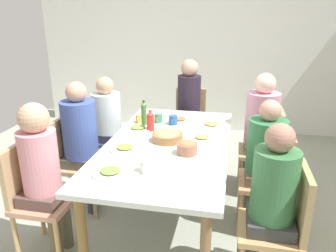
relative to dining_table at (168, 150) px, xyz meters
name	(u,v)px	position (x,y,z in m)	size (l,w,h in m)	color
ground_plane	(168,216)	(0.00, 0.00, -0.67)	(6.05, 6.05, 0.00)	#999F8E
wall_left	(202,47)	(-2.58, 0.00, 0.63)	(0.12, 5.18, 2.60)	silver
dining_table	(168,150)	(0.00, 0.00, 0.00)	(1.94, 1.04, 0.74)	silver
chair_0	(273,176)	(0.00, 0.90, -0.16)	(0.40, 0.40, 0.90)	tan
person_0	(264,155)	(0.00, 0.81, 0.03)	(0.31, 0.31, 1.17)	#545541
chair_1	(267,147)	(-0.65, 0.90, -0.16)	(0.40, 0.40, 0.90)	tan
person_1	(260,123)	(-0.65, 0.81, 0.09)	(0.32, 0.32, 1.26)	brown
chair_2	(101,134)	(-0.65, -0.90, -0.16)	(0.40, 0.40, 0.90)	#263550
person_2	(108,119)	(-0.65, -0.81, 0.03)	(0.31, 0.31, 1.16)	#242E4E
chair_3	(35,193)	(0.65, -0.90, -0.16)	(0.40, 0.40, 0.90)	tan
person_3	(42,168)	(0.65, -0.81, 0.06)	(0.30, 0.30, 1.23)	#565540
chair_4	(283,222)	(0.65, 0.90, -0.16)	(0.40, 0.40, 0.90)	tan
person_4	(271,195)	(0.65, 0.81, 0.04)	(0.30, 0.30, 1.19)	#364844
chair_5	(189,120)	(-1.35, 0.00, -0.16)	(0.40, 0.40, 0.90)	tan
person_5	(189,103)	(-1.26, 0.00, 0.09)	(0.30, 0.30, 1.28)	#2D334E
chair_6	(75,158)	(0.00, -0.90, -0.16)	(0.40, 0.40, 0.90)	tan
person_6	(81,136)	(0.00, -0.81, 0.07)	(0.31, 0.31, 1.24)	#434543
plate_0	(111,172)	(0.65, -0.28, 0.09)	(0.26, 0.26, 0.04)	silver
plate_1	(138,128)	(-0.26, -0.35, 0.09)	(0.25, 0.25, 0.04)	white
plate_2	(202,138)	(-0.12, 0.28, 0.09)	(0.22, 0.22, 0.04)	beige
plate_3	(125,148)	(0.23, -0.31, 0.09)	(0.25, 0.25, 0.04)	white
plate_4	(211,125)	(-0.50, 0.33, 0.09)	(0.25, 0.25, 0.04)	white
plate_5	(180,120)	(-0.59, 0.00, 0.09)	(0.23, 0.23, 0.04)	silver
bowl_0	(187,147)	(0.20, 0.20, 0.13)	(0.16, 0.16, 0.11)	#9E654F
bowl_1	(167,136)	(-0.04, -0.01, 0.12)	(0.27, 0.27, 0.09)	#986A3F
cup_0	(146,166)	(0.56, -0.04, 0.12)	(0.12, 0.09, 0.08)	white
cup_1	(173,120)	(-0.48, -0.05, 0.12)	(0.12, 0.09, 0.09)	#2C5B98
cup_2	(158,118)	(-0.51, -0.20, 0.12)	(0.12, 0.08, 0.09)	#4E8560
cup_3	(139,119)	(-0.48, -0.40, 0.11)	(0.11, 0.07, 0.08)	#E6C054
bottle_0	(150,121)	(-0.26, -0.22, 0.17)	(0.07, 0.07, 0.20)	red
bottle_1	(144,114)	(-0.37, -0.32, 0.20)	(0.05, 0.05, 0.26)	#437633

